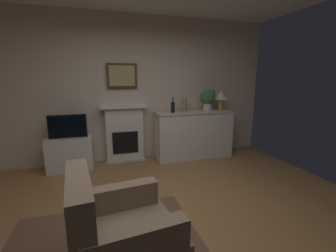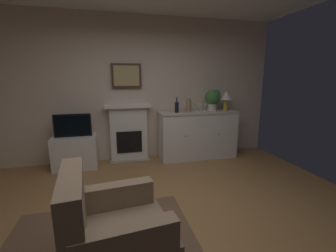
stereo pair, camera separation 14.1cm
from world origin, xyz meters
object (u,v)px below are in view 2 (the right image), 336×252
at_px(framed_picture, 126,76).
at_px(vase_decorative, 188,105).
at_px(sideboard_cabinet, 198,135).
at_px(wine_bottle, 177,107).
at_px(table_lamp, 226,97).
at_px(tv_set, 73,125).
at_px(armchair, 112,233).
at_px(fireplace_unit, 129,133).
at_px(potted_plant_small, 213,98).
at_px(wine_glass_left, 194,105).
at_px(tv_cabinet, 75,152).
at_px(wine_glass_center, 200,105).
at_px(wine_glass_right, 205,105).

distance_m(framed_picture, vase_decorative, 1.29).
relative_size(sideboard_cabinet, wine_bottle, 5.40).
height_order(table_lamp, vase_decorative, table_lamp).
distance_m(tv_set, armchair, 2.61).
relative_size(fireplace_unit, potted_plant_small, 2.56).
height_order(potted_plant_small, armchair, potted_plant_small).
relative_size(wine_glass_left, tv_set, 0.27).
xyz_separation_m(wine_bottle, tv_cabinet, (-1.88, 0.05, -0.76)).
distance_m(wine_glass_center, potted_plant_small, 0.32).
relative_size(wine_glass_right, tv_set, 0.27).
bearing_deg(wine_glass_left, armchair, -122.69).
bearing_deg(wine_glass_right, armchair, -126.42).
xyz_separation_m(table_lamp, armchair, (-2.29, -2.51, -0.85)).
height_order(wine_bottle, wine_glass_center, wine_bottle).
relative_size(wine_bottle, armchair, 0.32).
height_order(fireplace_unit, potted_plant_small, potted_plant_small).
height_order(table_lamp, tv_cabinet, table_lamp).
distance_m(fireplace_unit, sideboard_cabinet, 1.38).
relative_size(sideboard_cabinet, armchair, 1.70).
relative_size(tv_set, potted_plant_small, 1.44).
bearing_deg(wine_glass_center, potted_plant_small, 10.52).
xyz_separation_m(vase_decorative, tv_set, (-2.11, 0.04, -0.30)).
distance_m(wine_glass_right, tv_cabinet, 2.61).
height_order(framed_picture, wine_glass_right, framed_picture).
bearing_deg(tv_set, wine_glass_right, 0.18).
bearing_deg(sideboard_cabinet, vase_decorative, -167.77).
bearing_deg(sideboard_cabinet, tv_set, -179.80).
height_order(wine_glass_left, wine_glass_center, same).
distance_m(sideboard_cabinet, wine_glass_center, 0.60).
bearing_deg(framed_picture, tv_set, -166.69).
xyz_separation_m(table_lamp, wine_glass_right, (-0.44, -0.00, -0.16)).
distance_m(fireplace_unit, table_lamp, 2.08).
xyz_separation_m(wine_glass_left, wine_glass_center, (0.11, -0.04, 0.00)).
xyz_separation_m(fireplace_unit, sideboard_cabinet, (1.37, -0.18, -0.07)).
bearing_deg(tv_cabinet, wine_glass_right, -0.35).
bearing_deg(wine_glass_center, vase_decorative, -170.82).
distance_m(fireplace_unit, framed_picture, 1.09).
relative_size(wine_bottle, tv_cabinet, 0.39).
relative_size(fireplace_unit, vase_decorative, 3.91).
relative_size(tv_set, armchair, 0.67).
bearing_deg(table_lamp, wine_glass_right, -179.97).
distance_m(fireplace_unit, wine_bottle, 1.06).
distance_m(framed_picture, tv_cabinet, 1.67).
distance_m(sideboard_cabinet, potted_plant_small, 0.80).
xyz_separation_m(wine_glass_right, tv_set, (-2.49, -0.01, -0.28)).
distance_m(fireplace_unit, tv_cabinet, 1.02).
bearing_deg(table_lamp, tv_cabinet, 179.71).
height_order(wine_bottle, tv_cabinet, wine_bottle).
height_order(wine_glass_left, armchair, wine_glass_left).
xyz_separation_m(sideboard_cabinet, tv_set, (-2.34, -0.01, 0.31)).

